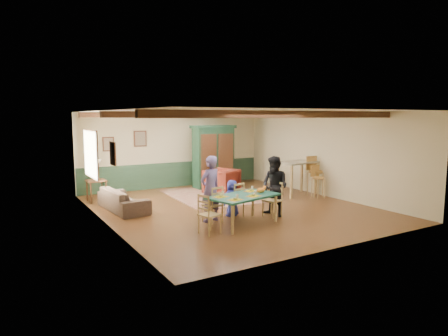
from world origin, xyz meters
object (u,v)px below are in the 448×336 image
person_man (210,189)px  armoire (213,157)px  person_child (232,198)px  table_lamp (96,170)px  armchair (221,182)px  counter_table (297,178)px  cat (261,190)px  dining_chair_end_right (272,200)px  dining_chair_far_right (234,200)px  person_woman (275,186)px  dining_chair_far_left (212,204)px  bar_stool_right (315,176)px  sofa (123,200)px  bar_stool_left (318,182)px  dining_table (243,210)px  dining_chair_end_left (210,214)px  end_table (97,191)px

person_man → armoire: 4.81m
person_child → table_lamp: table_lamp is taller
armchair → counter_table: bearing=125.3°
person_man → cat: person_man is taller
dining_chair_end_right → table_lamp: size_ratio=1.47×
dining_chair_far_right → person_woman: person_woman is taller
person_woman → armchair: bearing=162.9°
cat → counter_table: bearing=21.7°
dining_chair_far_left → person_child: bearing=-174.3°
dining_chair_far_left → person_woman: 1.73m
armchair → bar_stool_right: bearing=122.7°
armoire → counter_table: 3.19m
person_woman → table_lamp: size_ratio=2.55×
sofa → armchair: bearing=-87.2°
bar_stool_left → bar_stool_right: size_ratio=0.81×
dining_table → person_child: size_ratio=1.79×
bar_stool_right → armoire: bearing=124.2°
dining_chair_end_left → person_woman: bearing=-90.0°
person_woman → armoire: bearing=157.5°
person_man → counter_table: bearing=-173.4°
dining_chair_end_right → person_man: person_man is taller
dining_chair_far_right → bar_stool_right: bearing=-178.9°
bar_stool_left → cat: bearing=-157.2°
dining_table → armoire: (1.85, 4.81, 0.77)m
dining_chair_far_left → person_child: (0.71, 0.25, 0.03)m
cat → person_child: bearing=99.5°
counter_table → bar_stool_right: size_ratio=1.04×
table_lamp → bar_stool_left: bearing=-25.9°
counter_table → bar_stool_left: size_ratio=1.29×
person_child → armchair: 2.76m
table_lamp → counter_table: (5.88, -2.29, -0.41)m
bar_stool_left → counter_table: bearing=111.3°
dining_chair_far_right → person_child: bearing=-90.0°
person_man → armchair: (1.87, 2.69, -0.38)m
dining_chair_far_right → end_table: bearing=-68.3°
sofa → table_lamp: 1.70m
dining_chair_far_left → dining_chair_far_right: bearing=-180.0°
counter_table → bar_stool_right: bearing=-42.6°
dining_chair_end_left → cat: bearing=-93.4°
cat → table_lamp: (-2.93, 4.39, 0.18)m
sofa → bar_stool_right: (5.96, -1.18, 0.35)m
dining_table → end_table: size_ratio=2.55×
dining_table → dining_chair_far_right: bearing=74.6°
person_man → armoire: bearing=-133.5°
armoire → bar_stool_left: bearing=-61.1°
sofa → end_table: end_table is taller
dining_table → table_lamp: (-2.41, 4.42, 0.62)m
dining_chair_far_right → cat: dining_chair_far_right is taller
dining_chair_end_right → person_man: size_ratio=0.55×
dining_table → dining_chair_end_left: dining_chair_end_left is taller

